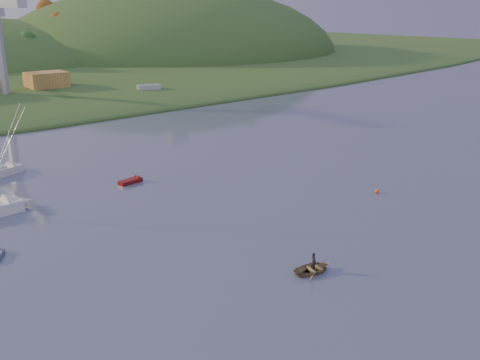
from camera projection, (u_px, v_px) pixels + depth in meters
hill_right at (174, 58)px, 231.62m from camera, size 150.00×130.00×60.00m
wharf at (17, 98)px, 123.21m from camera, size 42.00×16.00×2.40m
shed_east at (47, 80)px, 128.54m from camera, size 9.00×7.00×4.00m
canoe at (313, 269)px, 45.04m from camera, size 3.78×2.99×0.71m
paddler at (313, 264)px, 44.90m from camera, size 0.46×0.62×1.55m
red_tender at (135, 180)px, 68.24m from camera, size 3.66×1.58×1.21m
work_vessel at (149, 93)px, 130.31m from camera, size 13.51×7.90×3.28m
buoy_1 at (377, 191)px, 64.17m from camera, size 0.50×0.50×0.50m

